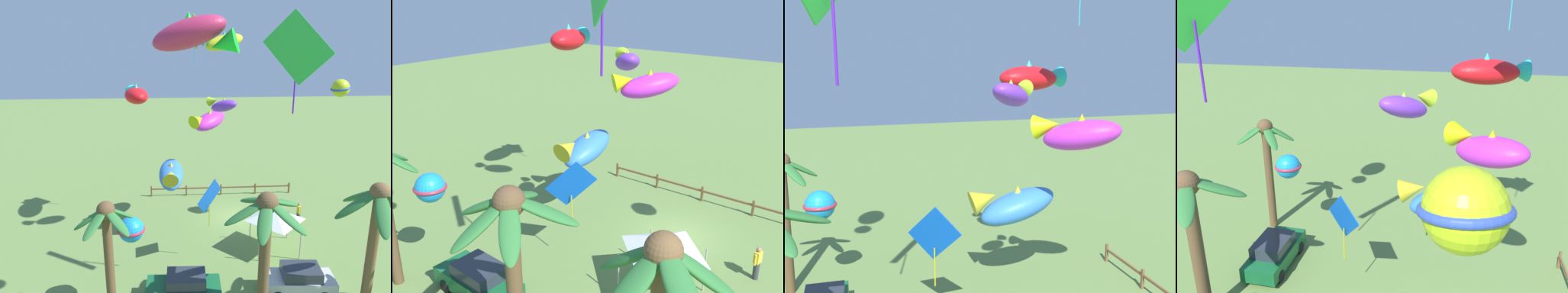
% 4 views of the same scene
% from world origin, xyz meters
% --- Properties ---
extents(palm_tree_1, '(4.16, 4.11, 6.62)m').
position_xyz_m(palm_tree_1, '(0.73, 10.77, 4.84)').
color(palm_tree_1, brown).
rests_on(palm_tree_1, ground).
extents(palm_tree_3, '(2.82, 3.11, 6.45)m').
position_xyz_m(palm_tree_3, '(8.04, 10.92, 4.61)').
color(palm_tree_3, brown).
rests_on(palm_tree_3, ground).
extents(parked_car_0, '(3.96, 1.85, 1.51)m').
position_xyz_m(parked_car_0, '(4.53, 9.32, 0.75)').
color(parked_car_0, '#145B2D').
rests_on(parked_car_0, ground).
extents(kite_diamond_0, '(1.60, 1.71, 3.18)m').
position_xyz_m(kite_diamond_0, '(2.81, 5.29, 4.08)').
color(kite_diamond_0, blue).
extents(kite_fish_3, '(1.77, 4.02, 2.18)m').
position_xyz_m(kite_fish_3, '(5.11, 1.39, 4.16)').
color(kite_fish_3, '#3478E6').
extents(kite_fish_5, '(3.28, 3.38, 1.67)m').
position_xyz_m(kite_fish_5, '(2.40, -0.07, 7.65)').
color(kite_fish_5, '#D62EE8').
extents(kite_fish_6, '(2.19, 2.21, 1.23)m').
position_xyz_m(kite_fish_6, '(1.78, 2.71, 9.24)').
color(kite_fish_6, '#7A33DB').
extents(kite_fish_7, '(2.31, 3.70, 1.44)m').
position_xyz_m(kite_fish_7, '(7.47, -0.39, 9.48)').
color(kite_fish_7, red).
extents(kite_ball_8, '(1.69, 1.69, 1.23)m').
position_xyz_m(kite_ball_8, '(-6.62, 0.99, 10.01)').
color(kite_ball_8, '#B4CF1B').
extents(kite_ball_9, '(1.98, 1.98, 1.27)m').
position_xyz_m(kite_ball_9, '(7.13, 9.39, 4.24)').
color(kite_ball_9, '#188CE5').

